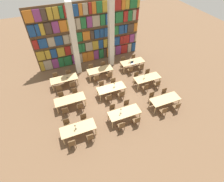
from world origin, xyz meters
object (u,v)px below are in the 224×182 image
object	(u,v)px
chair_5	(113,109)
chair_7	(127,105)
reading_table_8	(132,62)
chair_3	(84,119)
laptop	(132,63)
chair_18	(121,95)
chair_28	(96,78)
desk_lamp_5	(130,60)
reading_table_1	(124,113)
chair_11	(165,93)
reading_table_6	(64,79)
desk_lamp_1	(121,110)
chair_15	(75,93)
chair_14	(80,106)
chair_24	(59,88)
chair_20	(145,87)
reading_table_5	(147,78)
reading_table_4	(111,88)
chair_8	(163,111)
chair_35	(134,59)
chair_0	(72,143)
chair_27	(69,74)
chair_4	(121,125)
chair_12	(65,111)
chair_22	(157,84)
reading_table_3	(70,100)
chair_10	(176,106)
chair_30	(109,75)
desk_lamp_2	(114,84)
desk_lamp_4	(67,75)
chair_1	(67,124)
chair_9	(152,97)
chair_19	(114,83)
chair_2	(90,137)
chair_13	(62,97)
reading_table_0	(78,129)
chair_33	(124,61)
chair_29	(91,69)
chair_25	(56,77)
desk_lamp_3	(145,75)
chair_16	(109,98)
chair_17	(102,86)
chair_34	(141,67)
chair_26	(73,85)
chair_23	(148,74)

from	to	relation	value
chair_5	chair_7	bearing A→B (deg)	-180.00
reading_table_8	chair_3	bearing A→B (deg)	-142.42
laptop	chair_18	bearing A→B (deg)	-128.86
chair_28	desk_lamp_5	distance (m)	3.50
reading_table_1	chair_11	xyz separation A→B (m)	(3.74, 0.75, -0.19)
reading_table_6	desk_lamp_1	bearing A→B (deg)	-60.67
chair_15	chair_11	bearing A→B (deg)	158.25
laptop	chair_14	bearing A→B (deg)	-151.51
reading_table_1	chair_24	bearing A→B (deg)	130.57
chair_20	reading_table_5	bearing A→B (deg)	51.39
chair_28	reading_table_4	bearing A→B (deg)	-71.00
chair_8	chair_35	bearing A→B (deg)	80.95
chair_0	chair_27	bearing A→B (deg)	79.84
chair_24	chair_4	bearing A→B (deg)	-57.99
chair_12	chair_22	xyz separation A→B (m)	(7.42, 0.06, 0.00)
chair_3	reading_table_3	size ratio (longest dim) A/B	0.40
reading_table_1	chair_10	bearing A→B (deg)	-10.53
reading_table_4	chair_30	distance (m)	1.88
reading_table_4	chair_28	world-z (taller)	chair_28
reading_table_4	chair_35	xyz separation A→B (m)	(3.62, 3.26, -0.19)
desk_lamp_2	chair_20	distance (m)	2.53
desk_lamp_4	chair_11	bearing A→B (deg)	-33.09
chair_1	desk_lamp_2	bearing A→B (deg)	-155.01
chair_8	chair_9	world-z (taller)	same
chair_0	chair_19	distance (m)	5.95
reading_table_3	chair_10	bearing A→B (deg)	-25.30
chair_2	chair_4	world-z (taller)	same
chair_13	reading_table_0	bearing A→B (deg)	97.89
laptop	chair_12	bearing A→B (deg)	-155.44
desk_lamp_5	chair_19	bearing A→B (deg)	-141.50
chair_4	chair_33	bearing A→B (deg)	64.30
chair_7	chair_24	size ratio (longest dim) A/B	1.00
chair_8	chair_14	xyz separation A→B (m)	(-5.24, 2.52, 0.00)
reading_table_1	chair_20	size ratio (longest dim) A/B	2.50
reading_table_4	chair_29	bearing A→B (deg)	100.80
chair_25	reading_table_1	bearing A→B (deg)	122.65
chair_13	chair_25	distance (m)	2.47
reading_table_1	reading_table_5	xyz separation A→B (m)	(3.27, 2.61, 0.00)
chair_20	desk_lamp_3	distance (m)	0.97
chair_12	chair_16	distance (m)	3.21
chair_17	chair_34	world-z (taller)	same
chair_1	chair_26	distance (m)	3.83
desk_lamp_1	reading_table_6	world-z (taller)	desk_lamp_1
chair_28	chair_30	bearing A→B (deg)	0.00
chair_23	desk_lamp_4	xyz separation A→B (m)	(-6.60, 1.69, 0.53)
chair_0	chair_3	xyz separation A→B (m)	(1.13, 1.44, 0.00)
reading_table_6	chair_25	bearing A→B (deg)	129.32
chair_3	desk_lamp_1	size ratio (longest dim) A/B	1.76
chair_2	chair_29	world-z (taller)	same
chair_18	reading_table_3	bearing A→B (deg)	169.30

